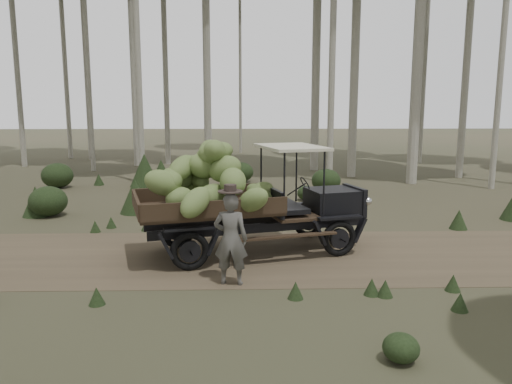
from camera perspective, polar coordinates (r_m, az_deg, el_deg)
The scene contains 5 objects.
ground at distance 10.83m, azimuth -3.38°, elevation -7.33°, with size 120.00×120.00×0.00m, color #473D2B.
dirt_track at distance 10.83m, azimuth -3.38°, elevation -7.31°, with size 70.00×4.00×0.01m, color brown.
banana_truck at distance 10.61m, azimuth -2.95°, elevation 0.42°, with size 5.32×3.26×2.58m.
farmer at distance 8.95m, azimuth -2.91°, elevation -5.25°, with size 0.66×0.51×1.83m.
undergrowth at distance 11.59m, azimuth -9.62°, elevation -3.72°, with size 19.04×21.55×1.33m.
Camera 1 is at (0.37, -10.34, 3.19)m, focal length 35.00 mm.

